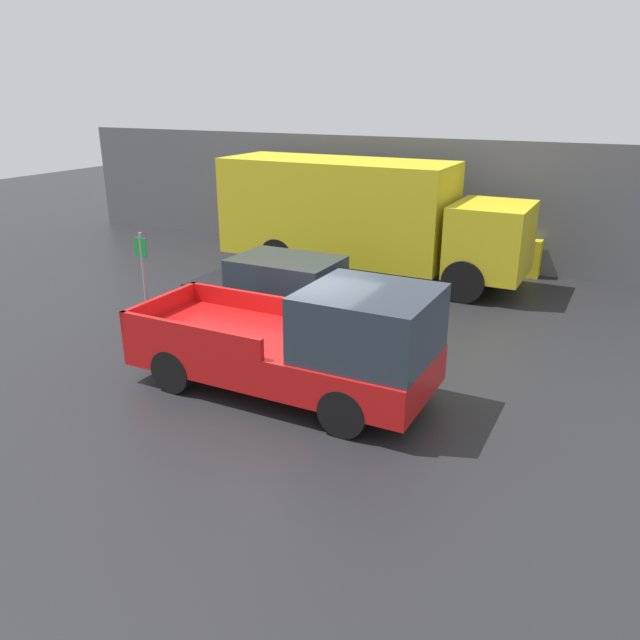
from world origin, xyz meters
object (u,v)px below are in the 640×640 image
object	(u,v)px
parking_sign	(145,282)
delivery_truck	(359,214)
car	(284,290)
newspaper_box	(532,259)
pickup_truck	(307,344)

from	to	relation	value
parking_sign	delivery_truck	bearing A→B (deg)	74.47
car	delivery_truck	size ratio (longest dim) A/B	0.49
parking_sign	newspaper_box	xyz separation A→B (m)	(6.41, 8.88, -0.79)
pickup_truck	newspaper_box	size ratio (longest dim) A/B	4.98
car	newspaper_box	distance (m)	7.89
car	delivery_truck	xyz separation A→B (m)	(-0.06, 4.40, 1.01)
car	parking_sign	world-z (taller)	parking_sign
delivery_truck	newspaper_box	size ratio (longest dim) A/B	8.03
parking_sign	newspaper_box	bearing A→B (deg)	54.17
car	newspaper_box	world-z (taller)	car
pickup_truck	parking_sign	bearing A→B (deg)	170.38
delivery_truck	newspaper_box	distance (m)	5.15
parking_sign	newspaper_box	world-z (taller)	parking_sign
pickup_truck	newspaper_box	world-z (taller)	pickup_truck
car	newspaper_box	xyz separation A→B (m)	(4.46, 6.51, -0.23)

